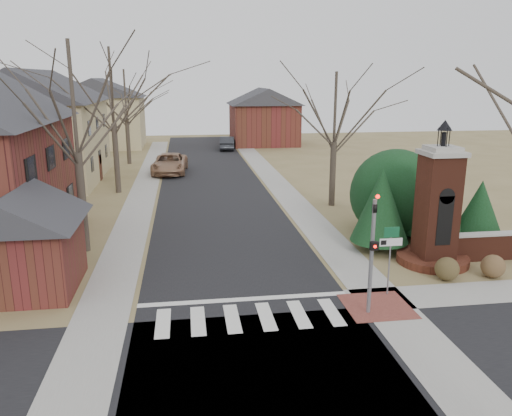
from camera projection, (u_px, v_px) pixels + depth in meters
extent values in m
plane|color=brown|center=(252.00, 329.00, 16.82)|extent=(120.00, 120.00, 0.00)
cube|color=black|center=(213.00, 189.00, 37.89)|extent=(8.00, 70.00, 0.01)
cube|color=black|center=(267.00, 380.00, 13.94)|extent=(120.00, 8.00, 0.01)
cube|color=silver|center=(249.00, 318.00, 17.58)|extent=(8.00, 2.20, 0.02)
cube|color=silver|center=(244.00, 299.00, 19.02)|extent=(8.00, 0.35, 0.02)
cube|color=gray|center=(280.00, 187.00, 38.60)|extent=(2.00, 60.00, 0.02)
cube|color=gray|center=(144.00, 191.00, 37.17)|extent=(2.00, 60.00, 0.02)
cube|color=brown|center=(377.00, 306.00, 18.43)|extent=(2.40, 2.40, 0.02)
cylinder|color=slate|center=(371.00, 258.00, 17.45)|extent=(0.14, 0.14, 4.20)
imported|color=black|center=(375.00, 204.00, 16.96)|extent=(0.15, 0.18, 0.90)
sphere|color=#FF0C05|center=(378.00, 197.00, 16.68)|extent=(0.14, 0.14, 0.14)
cube|color=black|center=(374.00, 246.00, 17.16)|extent=(0.28, 0.16, 0.30)
sphere|color=#FF0C05|center=(375.00, 247.00, 17.07)|extent=(0.11, 0.11, 0.11)
cylinder|color=slate|center=(389.00, 263.00, 19.18)|extent=(0.06, 0.06, 2.60)
cube|color=silver|center=(391.00, 242.00, 18.94)|extent=(0.90, 0.03, 0.30)
cube|color=black|center=(384.00, 243.00, 18.89)|extent=(0.22, 0.02, 0.18)
cube|color=#104E2C|center=(392.00, 232.00, 18.84)|extent=(0.60, 0.03, 0.40)
cylinder|color=#552619|center=(432.00, 259.00, 22.80)|extent=(3.20, 3.20, 0.36)
cube|color=#552619|center=(437.00, 210.00, 22.21)|extent=(1.50, 1.50, 5.00)
cube|color=black|center=(444.00, 221.00, 21.60)|extent=(0.70, 0.10, 2.20)
cube|color=gray|center=(442.00, 153.00, 21.57)|extent=(1.70, 1.70, 0.20)
cube|color=gray|center=(443.00, 148.00, 21.52)|extent=(1.30, 1.30, 0.20)
cylinder|color=black|center=(444.00, 139.00, 21.42)|extent=(0.20, 0.20, 0.60)
cone|color=black|center=(445.00, 125.00, 21.27)|extent=(0.64, 0.64, 0.45)
cube|color=tan|center=(40.00, 142.00, 40.01)|extent=(9.00, 12.00, 6.40)
cube|color=maroon|center=(23.00, 256.00, 19.61)|extent=(4.00, 4.00, 2.80)
cube|color=tan|center=(101.00, 122.00, 60.38)|extent=(10.00, 8.00, 6.00)
cube|color=tan|center=(71.00, 89.00, 57.46)|extent=(0.75, 0.75, 3.08)
cube|color=maroon|center=(264.00, 124.00, 63.26)|extent=(8.00, 8.00, 5.00)
cube|color=maroon|center=(248.00, 98.00, 60.56)|extent=(0.75, 0.75, 2.80)
cylinder|color=#473D33|center=(378.00, 245.00, 24.45)|extent=(0.20, 0.20, 0.50)
cone|color=black|center=(381.00, 205.00, 23.93)|extent=(2.80, 2.80, 3.60)
cylinder|color=#473D33|center=(430.00, 235.00, 26.05)|extent=(0.20, 0.20, 0.50)
cone|color=black|center=(434.00, 191.00, 25.46)|extent=(3.40, 3.40, 4.20)
cylinder|color=#473D33|center=(476.00, 239.00, 25.37)|extent=(0.20, 0.20, 0.50)
cone|color=black|center=(480.00, 208.00, 24.95)|extent=(2.40, 2.40, 2.80)
sphere|color=black|center=(395.00, 190.00, 26.55)|extent=(4.80, 4.80, 4.80)
cylinder|color=#473D33|center=(82.00, 203.00, 23.87)|extent=(0.40, 0.40, 4.83)
cylinder|color=#473D33|center=(116.00, 159.00, 36.29)|extent=(0.40, 0.40, 5.04)
cylinder|color=#473D33|center=(128.00, 141.00, 48.75)|extent=(0.40, 0.40, 4.41)
cylinder|color=#473D33|center=(333.00, 174.00, 32.64)|extent=(0.40, 0.40, 4.20)
imported|color=#9B7254|center=(170.00, 164.00, 44.17)|extent=(3.30, 6.37, 1.72)
imported|color=#2C2E32|center=(227.00, 143.00, 58.80)|extent=(2.12, 4.88, 1.56)
sphere|color=#4D4023|center=(447.00, 269.00, 20.75)|extent=(0.99, 0.99, 0.99)
sphere|color=brown|center=(493.00, 266.00, 21.04)|extent=(0.99, 0.99, 0.99)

